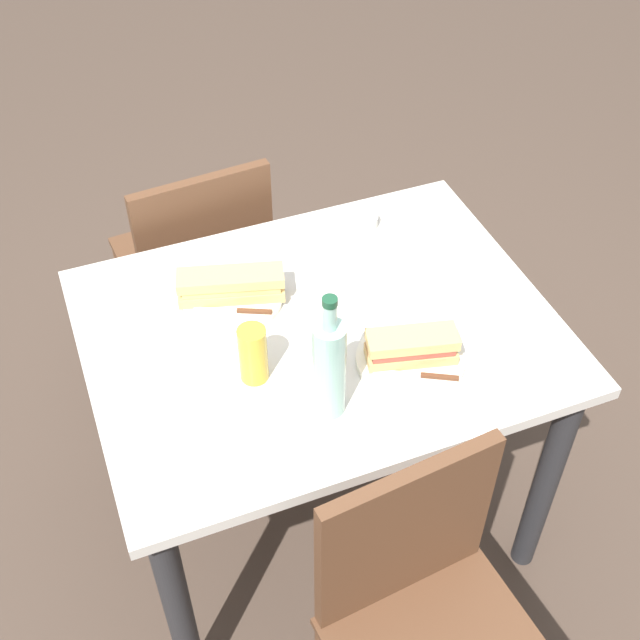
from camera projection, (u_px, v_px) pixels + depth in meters
ground_plane at (320, 508)px, 2.40m from camera, size 8.00×8.00×0.00m
dining_table at (320, 363)px, 1.96m from camera, size 1.05×0.81×0.74m
chair_far at (426, 616)px, 1.66m from camera, size 0.44×0.44×0.85m
chair_near at (200, 265)px, 2.42m from camera, size 0.43×0.43×0.85m
plate_near at (232, 298)px, 1.93m from camera, size 0.24×0.24×0.01m
baguette_sandwich_near at (231, 285)px, 1.90m from camera, size 0.25×0.13×0.07m
knife_near at (238, 311)px, 1.88m from camera, size 0.17×0.09×0.01m
plate_far at (410, 360)px, 1.79m from camera, size 0.24×0.24×0.01m
baguette_sandwich_far at (412, 347)px, 1.76m from camera, size 0.20×0.11×0.07m
knife_far at (421, 375)px, 1.75m from camera, size 0.16×0.10×0.01m
water_bottle at (329, 367)px, 1.62m from camera, size 0.07×0.07×0.31m
beer_glass at (253, 354)px, 1.72m from camera, size 0.06×0.06×0.14m
olive_bowl at (361, 220)px, 2.13m from camera, size 0.09×0.09×0.03m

